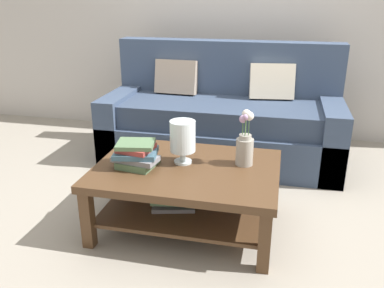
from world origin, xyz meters
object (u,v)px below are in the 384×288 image
object	(u,v)px
glass_hurricane_vase	(183,138)
coffee_table	(186,183)
couch	(222,120)
flower_pitcher	(245,144)
book_stack_main	(136,155)

from	to	relation	value
glass_hurricane_vase	coffee_table	bearing A→B (deg)	-59.13
couch	flower_pitcher	xyz separation A→B (m)	(0.32, -1.14, 0.21)
coffee_table	glass_hurricane_vase	distance (m)	0.30
book_stack_main	glass_hurricane_vase	size ratio (longest dim) A/B	1.07
couch	book_stack_main	distance (m)	1.39
book_stack_main	flower_pitcher	size ratio (longest dim) A/B	0.85
book_stack_main	couch	bearing A→B (deg)	75.19
coffee_table	flower_pitcher	world-z (taller)	flower_pitcher
couch	flower_pitcher	size ratio (longest dim) A/B	5.87
book_stack_main	flower_pitcher	bearing A→B (deg)	15.78
book_stack_main	glass_hurricane_vase	xyz separation A→B (m)	(0.28, 0.13, 0.09)
coffee_table	couch	bearing A→B (deg)	88.10
coffee_table	flower_pitcher	xyz separation A→B (m)	(0.36, 0.12, 0.26)
coffee_table	book_stack_main	bearing A→B (deg)	-167.54
glass_hurricane_vase	book_stack_main	bearing A→B (deg)	-155.35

